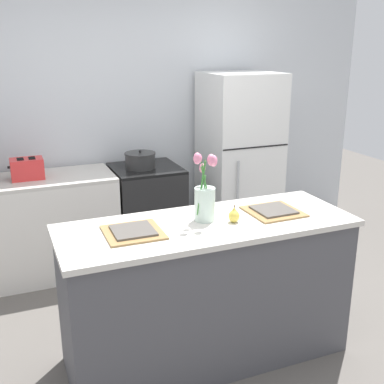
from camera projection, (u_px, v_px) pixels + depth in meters
The scene contains 12 objects.
ground_plane at pixel (206, 354), 3.16m from camera, with size 10.00×10.00×0.00m, color #59544F.
back_wall at pixel (122, 110), 4.53m from camera, with size 5.20×0.08×2.70m.
kitchen_island at pixel (207, 291), 3.02m from camera, with size 1.80×0.66×0.93m.
back_counter at pixel (16, 230), 4.06m from camera, with size 1.68×0.60×0.88m.
stove_range at pixel (147, 213), 4.48m from camera, with size 0.60×0.61×0.88m.
refrigerator at pixel (239, 161), 4.70m from camera, with size 0.68×0.67×1.69m.
flower_vase at pixel (204, 197), 2.88m from camera, with size 0.17×0.15×0.43m.
pear_figurine at pixel (234, 215), 2.88m from camera, with size 0.07×0.07×0.11m.
plate_setting_left at pixel (133, 232), 2.72m from camera, with size 0.33×0.33×0.02m.
plate_setting_right at pixel (273, 211), 3.05m from camera, with size 0.33×0.33×0.02m.
toaster at pixel (27, 169), 3.96m from camera, with size 0.28×0.18×0.17m.
cooking_pot at pixel (140, 160), 4.30m from camera, with size 0.28×0.28×0.16m.
Camera 1 is at (-1.11, -2.46, 1.97)m, focal length 45.00 mm.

